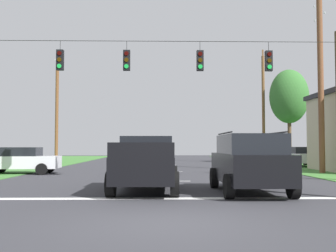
{
  "coord_description": "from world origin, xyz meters",
  "views": [
    {
      "loc": [
        -0.14,
        -8.39,
        1.6
      ],
      "look_at": [
        0.25,
        10.89,
        2.56
      ],
      "focal_mm": 42.83,
      "sensor_mm": 36.0,
      "label": 1
    }
  ],
  "objects_px": {
    "distant_car_crossing_white": "(21,160)",
    "utility_pole_far_left": "(57,109)",
    "pickup_truck": "(146,163)",
    "suv_black": "(249,162)",
    "utility_pole_far_right": "(263,106)",
    "overhead_signal_span": "(161,96)",
    "distant_car_oncoming": "(301,156)",
    "utility_pole_mid_right": "(321,81)",
    "tree_roadside_right": "(289,97)"
  },
  "relations": [
    {
      "from": "distant_car_crossing_white",
      "to": "utility_pole_far_left",
      "type": "xyz_separation_m",
      "value": [
        -1.6,
        14.06,
        4.24
      ]
    },
    {
      "from": "pickup_truck",
      "to": "suv_black",
      "type": "xyz_separation_m",
      "value": [
        3.54,
        -0.85,
        0.09
      ]
    },
    {
      "from": "utility_pole_far_right",
      "to": "utility_pole_far_left",
      "type": "xyz_separation_m",
      "value": [
        -19.16,
        0.45,
        -0.29
      ]
    },
    {
      "from": "distant_car_crossing_white",
      "to": "utility_pole_far_left",
      "type": "bearing_deg",
      "value": 96.48
    },
    {
      "from": "overhead_signal_span",
      "to": "utility_pole_far_right",
      "type": "distance_m",
      "value": 20.62
    },
    {
      "from": "suv_black",
      "to": "distant_car_oncoming",
      "type": "bearing_deg",
      "value": 65.42
    },
    {
      "from": "utility_pole_mid_right",
      "to": "distant_car_oncoming",
      "type": "bearing_deg",
      "value": 78.87
    },
    {
      "from": "overhead_signal_span",
      "to": "suv_black",
      "type": "bearing_deg",
      "value": -58.31
    },
    {
      "from": "distant_car_oncoming",
      "to": "utility_pole_far_left",
      "type": "height_order",
      "value": "utility_pole_far_left"
    },
    {
      "from": "overhead_signal_span",
      "to": "suv_black",
      "type": "xyz_separation_m",
      "value": [
        3.0,
        -4.86,
        -2.87
      ]
    },
    {
      "from": "overhead_signal_span",
      "to": "tree_roadside_right",
      "type": "xyz_separation_m",
      "value": [
        11.66,
        17.36,
        2.12
      ]
    },
    {
      "from": "pickup_truck",
      "to": "tree_roadside_right",
      "type": "bearing_deg",
      "value": 60.29
    },
    {
      "from": "distant_car_oncoming",
      "to": "tree_roadside_right",
      "type": "height_order",
      "value": "tree_roadside_right"
    },
    {
      "from": "distant_car_crossing_white",
      "to": "utility_pole_mid_right",
      "type": "distance_m",
      "value": 18.08
    },
    {
      "from": "pickup_truck",
      "to": "distant_car_oncoming",
      "type": "relative_size",
      "value": 1.25
    },
    {
      "from": "utility_pole_far_right",
      "to": "utility_pole_far_left",
      "type": "height_order",
      "value": "utility_pole_far_right"
    },
    {
      "from": "pickup_truck",
      "to": "tree_roadside_right",
      "type": "xyz_separation_m",
      "value": [
        12.19,
        21.37,
        5.08
      ]
    },
    {
      "from": "suv_black",
      "to": "tree_roadside_right",
      "type": "height_order",
      "value": "tree_roadside_right"
    },
    {
      "from": "utility_pole_far_left",
      "to": "utility_pole_mid_right",
      "type": "bearing_deg",
      "value": -36.11
    },
    {
      "from": "utility_pole_far_right",
      "to": "distant_car_oncoming",
      "type": "bearing_deg",
      "value": -75.52
    },
    {
      "from": "pickup_truck",
      "to": "suv_black",
      "type": "bearing_deg",
      "value": -13.56
    },
    {
      "from": "distant_car_oncoming",
      "to": "utility_pole_mid_right",
      "type": "relative_size",
      "value": 0.39
    },
    {
      "from": "pickup_truck",
      "to": "overhead_signal_span",
      "type": "bearing_deg",
      "value": 82.37
    },
    {
      "from": "utility_pole_mid_right",
      "to": "suv_black",
      "type": "bearing_deg",
      "value": -123.81
    },
    {
      "from": "suv_black",
      "to": "utility_pole_mid_right",
      "type": "distance_m",
      "value": 12.38
    },
    {
      "from": "utility_pole_far_left",
      "to": "utility_pole_far_right",
      "type": "bearing_deg",
      "value": -1.35
    },
    {
      "from": "overhead_signal_span",
      "to": "pickup_truck",
      "type": "relative_size",
      "value": 3.14
    },
    {
      "from": "suv_black",
      "to": "distant_car_oncoming",
      "type": "relative_size",
      "value": 1.1
    },
    {
      "from": "distant_car_crossing_white",
      "to": "utility_pole_mid_right",
      "type": "relative_size",
      "value": 0.4
    },
    {
      "from": "pickup_truck",
      "to": "distant_car_oncoming",
      "type": "height_order",
      "value": "pickup_truck"
    },
    {
      "from": "distant_car_crossing_white",
      "to": "pickup_truck",
      "type": "bearing_deg",
      "value": -49.03
    },
    {
      "from": "pickup_truck",
      "to": "utility_pole_far_right",
      "type": "height_order",
      "value": "utility_pole_far_right"
    },
    {
      "from": "overhead_signal_span",
      "to": "utility_pole_far_right",
      "type": "relative_size",
      "value": 1.62
    },
    {
      "from": "suv_black",
      "to": "overhead_signal_span",
      "type": "bearing_deg",
      "value": 121.69
    },
    {
      "from": "suv_black",
      "to": "utility_pole_far_right",
      "type": "relative_size",
      "value": 0.45
    },
    {
      "from": "overhead_signal_span",
      "to": "utility_pole_far_left",
      "type": "relative_size",
      "value": 1.64
    },
    {
      "from": "utility_pole_far_right",
      "to": "suv_black",
      "type": "bearing_deg",
      "value": -105.81
    },
    {
      "from": "utility_pole_mid_right",
      "to": "utility_pole_far_right",
      "type": "relative_size",
      "value": 1.04
    },
    {
      "from": "distant_car_oncoming",
      "to": "utility_pole_far_left",
      "type": "xyz_separation_m",
      "value": [
        -20.61,
        6.07,
        4.24
      ]
    },
    {
      "from": "distant_car_oncoming",
      "to": "utility_pole_mid_right",
      "type": "distance_m",
      "value": 9.24
    },
    {
      "from": "overhead_signal_span",
      "to": "pickup_truck",
      "type": "xyz_separation_m",
      "value": [
        -0.54,
        -4.01,
        -2.97
      ]
    },
    {
      "from": "suv_black",
      "to": "utility_pole_far_left",
      "type": "distance_m",
      "value": 27.0
    },
    {
      "from": "tree_roadside_right",
      "to": "distant_car_crossing_white",
      "type": "bearing_deg",
      "value": -147.07
    },
    {
      "from": "overhead_signal_span",
      "to": "utility_pole_mid_right",
      "type": "bearing_deg",
      "value": 26.78
    },
    {
      "from": "utility_pole_mid_right",
      "to": "utility_pole_far_left",
      "type": "height_order",
      "value": "utility_pole_mid_right"
    },
    {
      "from": "tree_roadside_right",
      "to": "suv_black",
      "type": "bearing_deg",
      "value": -111.28
    },
    {
      "from": "distant_car_oncoming",
      "to": "utility_pole_far_left",
      "type": "relative_size",
      "value": 0.42
    },
    {
      "from": "pickup_truck",
      "to": "distant_car_oncoming",
      "type": "xyz_separation_m",
      "value": [
        11.52,
        16.61,
        -0.18
      ]
    },
    {
      "from": "pickup_truck",
      "to": "utility_pole_mid_right",
      "type": "xyz_separation_m",
      "value": [
        9.98,
        8.77,
        4.47
      ]
    },
    {
      "from": "overhead_signal_span",
      "to": "utility_pole_mid_right",
      "type": "xyz_separation_m",
      "value": [
        9.45,
        4.77,
        1.5
      ]
    }
  ]
}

